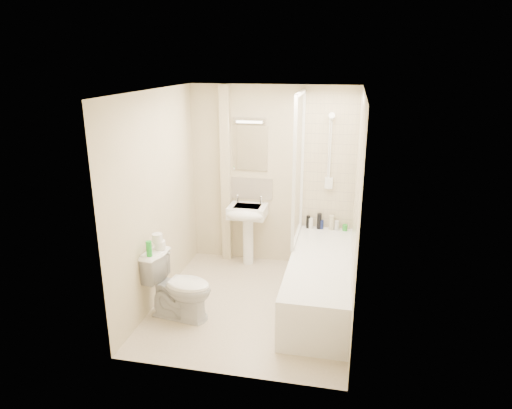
# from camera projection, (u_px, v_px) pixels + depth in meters

# --- Properties ---
(floor) EXTENTS (2.50, 2.50, 0.00)m
(floor) POSITION_uv_depth(u_px,v_px,m) (253.00, 304.00, 5.27)
(floor) COLOR beige
(floor) RESTS_ON ground
(wall_back) EXTENTS (2.20, 0.02, 2.40)m
(wall_back) POSITION_uv_depth(u_px,v_px,m) (272.00, 177.00, 6.07)
(wall_back) COLOR beige
(wall_back) RESTS_ON ground
(wall_left) EXTENTS (0.02, 2.50, 2.40)m
(wall_left) POSITION_uv_depth(u_px,v_px,m) (157.00, 199.00, 5.12)
(wall_left) COLOR beige
(wall_left) RESTS_ON ground
(wall_right) EXTENTS (0.02, 2.50, 2.40)m
(wall_right) POSITION_uv_depth(u_px,v_px,m) (357.00, 212.00, 4.69)
(wall_right) COLOR beige
(wall_right) RESTS_ON ground
(ceiling) EXTENTS (2.20, 2.50, 0.02)m
(ceiling) POSITION_uv_depth(u_px,v_px,m) (252.00, 91.00, 4.53)
(ceiling) COLOR white
(ceiling) RESTS_ON wall_back
(tile_back) EXTENTS (0.70, 0.01, 1.75)m
(tile_back) POSITION_uv_depth(u_px,v_px,m) (330.00, 163.00, 5.84)
(tile_back) COLOR beige
(tile_back) RESTS_ON wall_back
(tile_right) EXTENTS (0.01, 2.10, 1.75)m
(tile_right) POSITION_uv_depth(u_px,v_px,m) (357.00, 186.00, 4.81)
(tile_right) COLOR beige
(tile_right) RESTS_ON wall_right
(pipe_boxing) EXTENTS (0.12, 0.12, 2.40)m
(pipe_boxing) POSITION_uv_depth(u_px,v_px,m) (226.00, 176.00, 6.13)
(pipe_boxing) COLOR beige
(pipe_boxing) RESTS_ON ground
(splashback) EXTENTS (0.60, 0.02, 0.30)m
(splashback) POSITION_uv_depth(u_px,v_px,m) (250.00, 188.00, 6.17)
(splashback) COLOR beige
(splashback) RESTS_ON wall_back
(mirror) EXTENTS (0.46, 0.01, 0.60)m
(mirror) POSITION_uv_depth(u_px,v_px,m) (250.00, 148.00, 6.00)
(mirror) COLOR white
(mirror) RESTS_ON wall_back
(strip_light) EXTENTS (0.42, 0.07, 0.07)m
(strip_light) POSITION_uv_depth(u_px,v_px,m) (250.00, 120.00, 5.86)
(strip_light) COLOR silver
(strip_light) RESTS_ON wall_back
(bathtub) EXTENTS (0.70, 2.10, 0.55)m
(bathtub) POSITION_uv_depth(u_px,v_px,m) (320.00, 280.00, 5.22)
(bathtub) COLOR white
(bathtub) RESTS_ON ground
(shower_screen) EXTENTS (0.04, 0.92, 1.80)m
(shower_screen) POSITION_uv_depth(u_px,v_px,m) (299.00, 168.00, 5.49)
(shower_screen) COLOR white
(shower_screen) RESTS_ON bathtub
(shower_fixture) EXTENTS (0.10, 0.16, 0.99)m
(shower_fixture) POSITION_uv_depth(u_px,v_px,m) (330.00, 155.00, 5.76)
(shower_fixture) COLOR white
(shower_fixture) RESTS_ON wall_back
(pedestal_sink) EXTENTS (0.50, 0.47, 0.96)m
(pedestal_sink) POSITION_uv_depth(u_px,v_px,m) (247.00, 219.00, 6.07)
(pedestal_sink) COLOR white
(pedestal_sink) RESTS_ON ground
(bottle_black_a) EXTENTS (0.05, 0.05, 0.17)m
(bottle_black_a) POSITION_uv_depth(u_px,v_px,m) (308.00, 222.00, 6.06)
(bottle_black_a) COLOR black
(bottle_black_a) RESTS_ON bathtub
(bottle_white_a) EXTENTS (0.06, 0.06, 0.14)m
(bottle_white_a) POSITION_uv_depth(u_px,v_px,m) (311.00, 223.00, 6.06)
(bottle_white_a) COLOR white
(bottle_white_a) RESTS_ON bathtub
(bottle_black_b) EXTENTS (0.06, 0.06, 0.21)m
(bottle_black_b) POSITION_uv_depth(u_px,v_px,m) (319.00, 221.00, 6.02)
(bottle_black_b) COLOR black
(bottle_black_b) RESTS_ON bathtub
(bottle_blue) EXTENTS (0.05, 0.05, 0.12)m
(bottle_blue) POSITION_uv_depth(u_px,v_px,m) (322.00, 225.00, 6.03)
(bottle_blue) COLOR #121D51
(bottle_blue) RESTS_ON bathtub
(bottle_cream) EXTENTS (0.07, 0.07, 0.19)m
(bottle_cream) POSITION_uv_depth(u_px,v_px,m) (332.00, 223.00, 5.99)
(bottle_cream) COLOR beige
(bottle_cream) RESTS_ON bathtub
(bottle_white_b) EXTENTS (0.06, 0.06, 0.13)m
(bottle_white_b) POSITION_uv_depth(u_px,v_px,m) (337.00, 225.00, 5.99)
(bottle_white_b) COLOR silver
(bottle_white_b) RESTS_ON bathtub
(bottle_green) EXTENTS (0.06, 0.06, 0.08)m
(bottle_green) POSITION_uv_depth(u_px,v_px,m) (345.00, 228.00, 5.98)
(bottle_green) COLOR green
(bottle_green) RESTS_ON bathtub
(toilet) EXTENTS (0.61, 0.83, 0.74)m
(toilet) POSITION_uv_depth(u_px,v_px,m) (179.00, 286.00, 4.92)
(toilet) COLOR white
(toilet) RESTS_ON ground
(toilet_roll_lower) EXTENTS (0.12, 0.12, 0.09)m
(toilet_roll_lower) POSITION_uv_depth(u_px,v_px,m) (160.00, 245.00, 4.93)
(toilet_roll_lower) COLOR white
(toilet_roll_lower) RESTS_ON toilet
(toilet_roll_upper) EXTENTS (0.11, 0.11, 0.09)m
(toilet_roll_upper) POSITION_uv_depth(u_px,v_px,m) (157.00, 238.00, 4.88)
(toilet_roll_upper) COLOR white
(toilet_roll_upper) RESTS_ON toilet_roll_lower
(green_bottle) EXTENTS (0.06, 0.06, 0.17)m
(green_bottle) POSITION_uv_depth(u_px,v_px,m) (149.00, 249.00, 4.74)
(green_bottle) COLOR green
(green_bottle) RESTS_ON toilet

